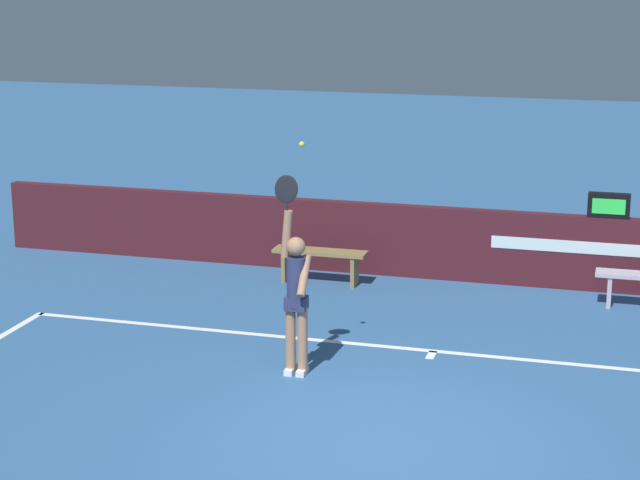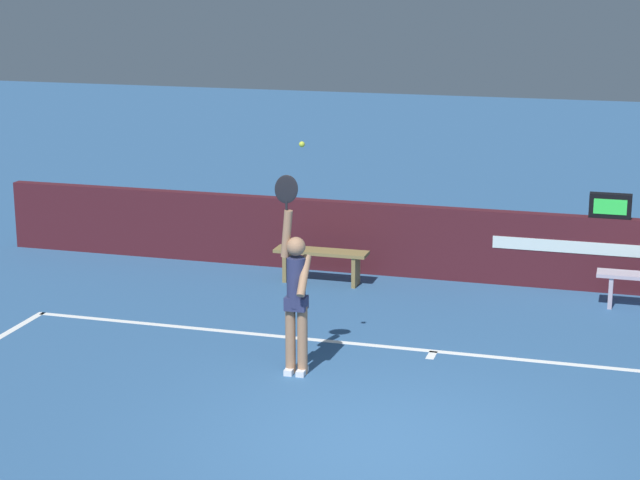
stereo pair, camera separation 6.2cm
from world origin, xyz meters
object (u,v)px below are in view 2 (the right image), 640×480
object	(u,v)px
tennis_player	(296,293)
courtside_bench_far	(321,258)
speed_display	(610,206)
tennis_ball	(302,144)

from	to	relation	value
tennis_player	courtside_bench_far	distance (m)	3.91
speed_display	tennis_player	distance (m)	5.69
speed_display	tennis_ball	bearing A→B (deg)	-127.34
tennis_player	tennis_ball	world-z (taller)	tennis_ball
tennis_player	tennis_ball	distance (m)	1.76
speed_display	tennis_player	world-z (taller)	tennis_player
tennis_ball	courtside_bench_far	xyz separation A→B (m)	(-0.83, 3.69, -2.38)
speed_display	tennis_ball	world-z (taller)	tennis_ball
speed_display	courtside_bench_far	world-z (taller)	speed_display
speed_display	tennis_ball	size ratio (longest dim) A/B	8.93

